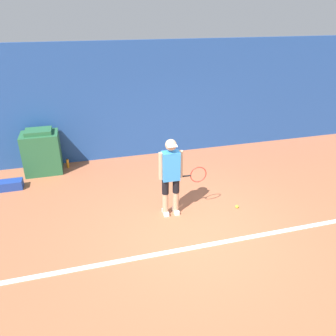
{
  "coord_description": "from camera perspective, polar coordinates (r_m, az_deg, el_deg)",
  "views": [
    {
      "loc": [
        -1.89,
        -4.84,
        3.8
      ],
      "look_at": [
        -0.31,
        0.84,
        0.95
      ],
      "focal_mm": 35.0,
      "sensor_mm": 36.0,
      "label": 1
    }
  ],
  "objects": [
    {
      "name": "ground_plane",
      "position": [
        6.44,
        4.73,
        -10.51
      ],
      "size": [
        24.0,
        24.0,
        0.0
      ],
      "primitive_type": "plane",
      "color": "#B76642"
    },
    {
      "name": "back_wall",
      "position": [
        9.17,
        -3.26,
        11.64
      ],
      "size": [
        24.0,
        0.1,
        3.13
      ],
      "color": "#234C99",
      "rests_on": "ground_plane"
    },
    {
      "name": "court_baseline",
      "position": [
        6.05,
        6.45,
        -13.26
      ],
      "size": [
        21.6,
        0.1,
        0.01
      ],
      "color": "white",
      "rests_on": "ground_plane"
    },
    {
      "name": "tennis_player",
      "position": [
        6.4,
        0.62,
        -1.1
      ],
      "size": [
        0.99,
        0.28,
        1.63
      ],
      "rotation": [
        0.0,
        0.0,
        -0.02
      ],
      "color": "tan",
      "rests_on": "ground_plane"
    },
    {
      "name": "tennis_ball",
      "position": [
        7.16,
        11.93,
        -6.58
      ],
      "size": [
        0.07,
        0.07,
        0.07
      ],
      "color": "#D1E533",
      "rests_on": "ground_plane"
    },
    {
      "name": "covered_chair",
      "position": [
        8.93,
        -21.11,
        2.62
      ],
      "size": [
        0.9,
        0.69,
        1.15
      ],
      "color": "#28663D",
      "rests_on": "ground_plane"
    },
    {
      "name": "equipment_bag",
      "position": [
        8.55,
        -26.3,
        -2.73
      ],
      "size": [
        0.71,
        0.29,
        0.21
      ],
      "color": "#1E3D99",
      "rests_on": "ground_plane"
    },
    {
      "name": "water_bottle",
      "position": [
        9.14,
        -17.07,
        0.79
      ],
      "size": [
        0.07,
        0.07,
        0.25
      ],
      "color": "orange",
      "rests_on": "ground_plane"
    }
  ]
}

